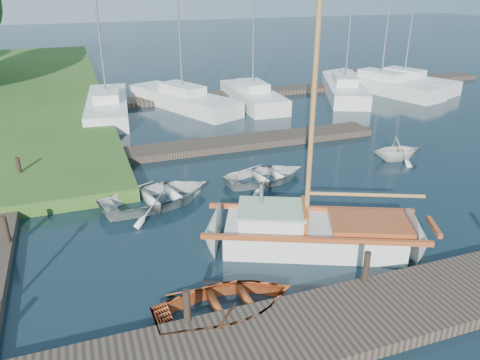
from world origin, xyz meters
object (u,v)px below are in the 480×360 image
object	(u,v)px
sailboat	(318,235)
marina_boat_6	(403,81)
tender_d	(398,147)
marina_boat_4	(344,88)
mooring_post_4	(6,229)
mooring_post_5	(19,167)
tender_a	(157,194)
tender_c	(266,173)
marina_boat_2	(253,95)
dinghy	(227,301)
marina_boat_5	(380,83)
marina_boat_0	(107,104)
mooring_post_1	(187,306)
mooring_post_2	(366,266)
marina_boat_1	(183,98)

from	to	relation	value
sailboat	marina_boat_6	bearing A→B (deg)	70.26
tender_d	marina_boat_4	bearing A→B (deg)	-12.49
mooring_post_4	sailboat	distance (m)	8.86
mooring_post_5	tender_d	world-z (taller)	tender_d
tender_a	tender_d	world-z (taller)	tender_d
tender_c	marina_boat_2	bearing A→B (deg)	-25.44
marina_boat_4	dinghy	bearing A→B (deg)	165.73
tender_d	marina_boat_5	xyz separation A→B (m)	(7.32, 11.67, -0.01)
tender_c	marina_boat_5	bearing A→B (deg)	-55.35
mooring_post_4	marina_boat_4	bearing A→B (deg)	35.25
marina_boat_0	marina_boat_4	size ratio (longest dim) A/B	1.06
marina_boat_2	mooring_post_4	bearing A→B (deg)	138.64
tender_a	marina_boat_2	size ratio (longest dim) A/B	0.36
mooring_post_4	marina_boat_5	size ratio (longest dim) A/B	0.07
marina_boat_0	mooring_post_1	bearing A→B (deg)	-174.05
mooring_post_4	marina_boat_4	world-z (taller)	marina_boat_4
dinghy	mooring_post_4	bearing A→B (deg)	43.91
mooring_post_5	marina_boat_5	size ratio (longest dim) A/B	0.07
marina_boat_4	marina_boat_5	world-z (taller)	marina_boat_5
tender_d	dinghy	bearing A→B (deg)	133.22
dinghy	marina_boat_6	size ratio (longest dim) A/B	0.37
mooring_post_2	mooring_post_5	distance (m)	13.12
sailboat	tender_a	xyz separation A→B (m)	(-3.89, 4.30, 0.06)
marina_boat_4	marina_boat_6	world-z (taller)	marina_boat_4
mooring_post_1	marina_boat_4	xyz separation A→B (m)	(15.15, 18.53, -0.14)
mooring_post_2	marina_boat_6	bearing A→B (deg)	50.48
sailboat	tender_d	world-z (taller)	sailboat
mooring_post_5	marina_boat_4	distance (m)	20.96
marina_boat_5	marina_boat_1	bearing A→B (deg)	71.76
mooring_post_5	marina_boat_0	distance (m)	10.15
mooring_post_4	mooring_post_2	bearing A→B (deg)	-30.47
tender_a	marina_boat_0	size ratio (longest dim) A/B	0.37
mooring_post_2	tender_a	bearing A→B (deg)	121.01
dinghy	marina_boat_1	xyz separation A→B (m)	(3.45, 19.06, 0.22)
marina_boat_2	marina_boat_0	bearing A→B (deg)	87.73
tender_a	tender_d	xyz separation A→B (m)	(10.49, 0.83, 0.17)
marina_boat_1	marina_boat_4	world-z (taller)	marina_boat_1
mooring_post_5	mooring_post_4	bearing A→B (deg)	-90.00
marina_boat_0	dinghy	bearing A→B (deg)	-171.05
tender_a	tender_c	size ratio (longest dim) A/B	1.20
tender_a	marina_boat_1	size ratio (longest dim) A/B	0.36
sailboat	marina_boat_6	distance (m)	23.37
tender_a	mooring_post_4	bearing A→B (deg)	96.35
mooring_post_1	tender_d	world-z (taller)	tender_d
mooring_post_2	marina_boat_6	xyz separation A→B (m)	(15.93, 19.31, -0.14)
mooring_post_4	tender_c	world-z (taller)	mooring_post_4
mooring_post_4	marina_boat_0	world-z (taller)	marina_boat_0
tender_c	marina_boat_1	bearing A→B (deg)	-4.93
mooring_post_4	tender_a	distance (m)	4.82
mooring_post_4	tender_c	size ratio (longest dim) A/B	0.25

